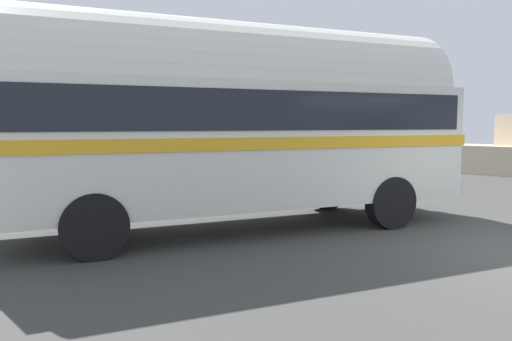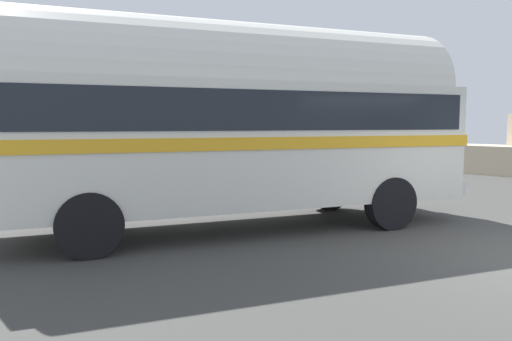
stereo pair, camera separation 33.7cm
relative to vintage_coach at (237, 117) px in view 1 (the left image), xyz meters
name	(u,v)px [view 1 (the left image)]	position (x,y,z in m)	size (l,w,h in m)	color
vintage_coach	(237,117)	(0.00, 0.00, 0.00)	(5.14, 8.89, 3.70)	black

